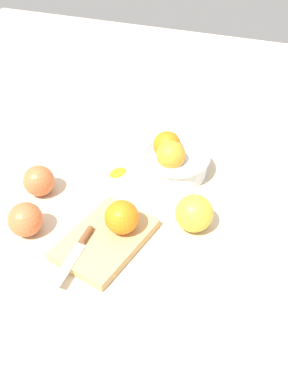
# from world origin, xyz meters

# --- Properties ---
(ground_plane) EXTENTS (2.40, 2.40, 0.00)m
(ground_plane) POSITION_xyz_m (0.00, 0.00, 0.00)
(ground_plane) COLOR beige
(bowl) EXTENTS (0.18, 0.18, 0.10)m
(bowl) POSITION_xyz_m (-0.15, 0.08, 0.04)
(bowl) COLOR silver
(bowl) RESTS_ON ground_plane
(cutting_board) EXTENTS (0.24, 0.18, 0.02)m
(cutting_board) POSITION_xyz_m (0.13, 0.02, 0.01)
(cutting_board) COLOR tan
(cutting_board) RESTS_ON ground_plane
(orange_on_board) EXTENTS (0.07, 0.07, 0.07)m
(orange_on_board) POSITION_xyz_m (0.10, 0.05, 0.06)
(orange_on_board) COLOR orange
(orange_on_board) RESTS_ON cutting_board
(knife) EXTENTS (0.16, 0.02, 0.01)m
(knife) POSITION_xyz_m (0.18, -0.01, 0.03)
(knife) COLOR silver
(knife) RESTS_ON cutting_board
(apple_front_right) EXTENTS (0.08, 0.08, 0.08)m
(apple_front_right) POSITION_xyz_m (0.16, -0.15, 0.04)
(apple_front_right) COLOR #CC6638
(apple_front_right) RESTS_ON ground_plane
(apple_back_center) EXTENTS (0.08, 0.08, 0.08)m
(apple_back_center) POSITION_xyz_m (0.02, 0.18, 0.04)
(apple_back_center) COLOR gold
(apple_back_center) RESTS_ON ground_plane
(apple_front_right_2) EXTENTS (0.07, 0.07, 0.07)m
(apple_front_right_2) POSITION_xyz_m (0.04, -0.19, 0.04)
(apple_front_right_2) COLOR #CC6638
(apple_front_right_2) RESTS_ON ground_plane
(citrus_peel) EXTENTS (0.06, 0.05, 0.01)m
(citrus_peel) POSITION_xyz_m (-0.10, -0.05, 0.00)
(citrus_peel) COLOR orange
(citrus_peel) RESTS_ON ground_plane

